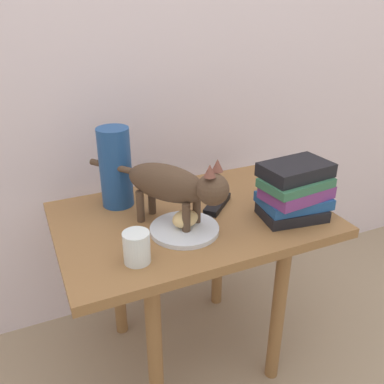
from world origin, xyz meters
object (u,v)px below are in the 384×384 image
(green_vase, at_px, (116,168))
(tv_remote, at_px, (217,204))
(bread_roll, at_px, (185,219))
(candle_jar, at_px, (137,249))
(book_stack, at_px, (295,191))
(cat, at_px, (175,185))
(plate, at_px, (184,229))
(side_table, at_px, (192,237))

(green_vase, relative_size, tv_remote, 1.72)
(bread_roll, relative_size, candle_jar, 0.94)
(book_stack, distance_m, tv_remote, 0.25)
(book_stack, bearing_deg, tv_remote, 139.96)
(cat, relative_size, book_stack, 1.78)
(tv_remote, bearing_deg, bread_roll, 167.97)
(plate, relative_size, tv_remote, 1.34)
(green_vase, bearing_deg, tv_remote, -27.56)
(plate, distance_m, candle_jar, 0.19)
(side_table, bearing_deg, candle_jar, -143.87)
(book_stack, height_order, tv_remote, book_stack)
(cat, bearing_deg, bread_roll, -69.15)
(plate, bearing_deg, candle_jar, -152.78)
(tv_remote, bearing_deg, book_stack, -83.81)
(green_vase, xyz_separation_m, tv_remote, (0.29, -0.15, -0.12))
(bread_roll, bearing_deg, candle_jar, -152.41)
(candle_jar, relative_size, tv_remote, 0.57)
(green_vase, bearing_deg, side_table, -41.72)
(bread_roll, height_order, candle_jar, candle_jar)
(plate, relative_size, bread_roll, 2.52)
(cat, bearing_deg, side_table, 28.31)
(bread_roll, xyz_separation_m, tv_remote, (0.15, 0.10, -0.03))
(candle_jar, bearing_deg, plate, 27.22)
(cat, distance_m, book_stack, 0.37)
(cat, distance_m, candle_jar, 0.23)
(side_table, distance_m, bread_roll, 0.15)
(cat, distance_m, tv_remote, 0.22)
(bread_roll, relative_size, tv_remote, 0.53)
(plate, height_order, cat, cat)
(cat, bearing_deg, plate, -75.93)
(candle_jar, bearing_deg, green_vase, 83.20)
(bread_roll, bearing_deg, tv_remote, 31.74)
(candle_jar, distance_m, tv_remote, 0.38)
(plate, bearing_deg, side_table, 53.22)
(plate, xyz_separation_m, bread_roll, (0.00, 0.00, 0.03))
(side_table, xyz_separation_m, green_vase, (-0.19, 0.17, 0.21))
(cat, bearing_deg, candle_jar, -140.82)
(book_stack, xyz_separation_m, green_vase, (-0.47, 0.30, 0.04))
(book_stack, height_order, green_vase, green_vase)
(green_vase, xyz_separation_m, candle_jar, (-0.04, -0.34, -0.09))
(plate, relative_size, cat, 0.50)
(plate, xyz_separation_m, green_vase, (-0.13, 0.25, 0.12))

